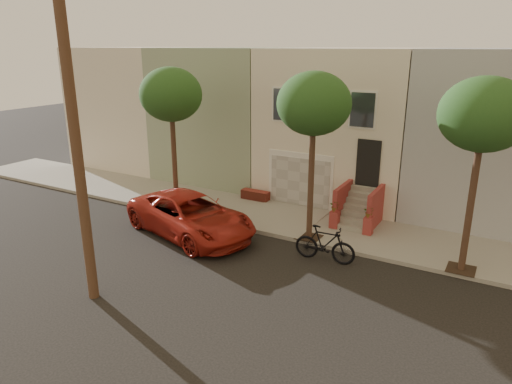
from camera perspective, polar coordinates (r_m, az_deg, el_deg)
The scene contains 8 objects.
ground at distance 15.58m, azimuth -2.73°, elevation -10.28°, with size 90.00×90.00×0.00m, color black.
sidewalk at distance 19.86m, azimuth 5.51°, elevation -3.75°, with size 40.00×3.70×0.15m, color gray.
house_row at distance 24.24m, azimuth 11.51°, elevation 8.64°, with size 33.10×11.70×7.00m.
tree_left at distance 20.28m, azimuth -10.43°, elevation 11.60°, with size 2.70×2.57×6.30m.
tree_mid at distance 16.90m, azimuth 7.12°, elevation 10.60°, with size 2.70×2.57×6.30m.
tree_right at distance 15.67m, azimuth 26.22°, elevation 8.40°, with size 2.70×2.57×6.30m.
pickup_truck at distance 18.63m, azimuth -8.07°, elevation -2.87°, with size 2.72×5.89×1.64m, color maroon.
motorcycle at distance 16.46m, azimuth 8.47°, elevation -6.34°, with size 0.61×2.18×1.31m, color black.
Camera 1 is at (7.41, -11.61, 7.29)m, focal length 32.53 mm.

